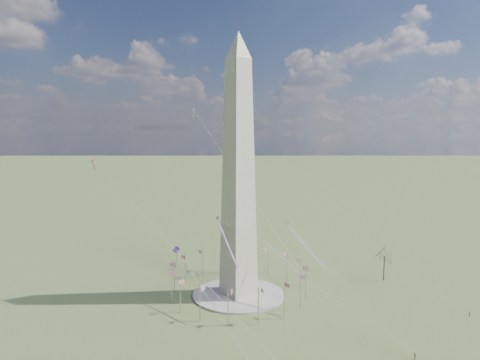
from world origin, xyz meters
TOP-DOWN VIEW (x-y plane):
  - ground at (0.00, 0.00)m, footprint 2000.00×2000.00m
  - plaza at (0.00, 0.00)m, footprint 36.00×36.00m
  - washington_monument at (0.00, 0.00)m, footprint 15.56×15.56m
  - flagpole_ring at (-0.00, -0.00)m, footprint 54.40×54.40m
  - tree_near at (59.92, -24.80)m, footprint 9.29×9.29m
  - person_east at (52.56, -64.14)m, footprint 0.70×0.47m
  - person_centre at (11.80, -67.67)m, footprint 1.15×0.75m
  - kite_delta_black at (38.07, 9.70)m, footprint 14.87×15.83m
  - kite_diamond_purple at (-27.88, -1.25)m, footprint 1.84×2.74m
  - kite_streamer_left at (13.03, -20.53)m, footprint 1.81×19.40m
  - kite_streamer_mid at (-11.49, -6.74)m, footprint 6.54×20.25m
  - kite_streamer_right at (22.91, 3.66)m, footprint 8.34×19.95m
  - kite_small_red at (-44.16, 31.79)m, footprint 1.63×2.33m
  - kite_small_white at (8.41, 45.86)m, footprint 1.12×1.78m

SIDE VIEW (x-z plane):
  - ground at x=0.00m, z-range 0.00..0.00m
  - plaza at x=0.00m, z-range 0.00..0.80m
  - person_centre at x=11.80m, z-range 0.00..1.81m
  - person_east at x=52.56m, z-range 0.00..1.89m
  - flagpole_ring at x=0.00m, z-range 0.77..13.77m
  - tree_near at x=59.92m, z-range 3.46..19.72m
  - kite_streamer_right at x=22.91m, z-range 5.60..19.89m
  - kite_diamond_purple at x=-27.88m, z-range 18.67..26.98m
  - kite_streamer_left at x=13.03m, z-range 18.08..31.41m
  - kite_streamer_mid at x=-11.49m, z-range 20.31..34.48m
  - washington_monument at x=0.00m, z-range -2.05..97.95m
  - kite_delta_black at x=38.07m, z-range 42.81..57.38m
  - kite_small_red at x=-44.16m, z-range 50.60..55.45m
  - kite_small_white at x=8.41m, z-range 71.54..75.53m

